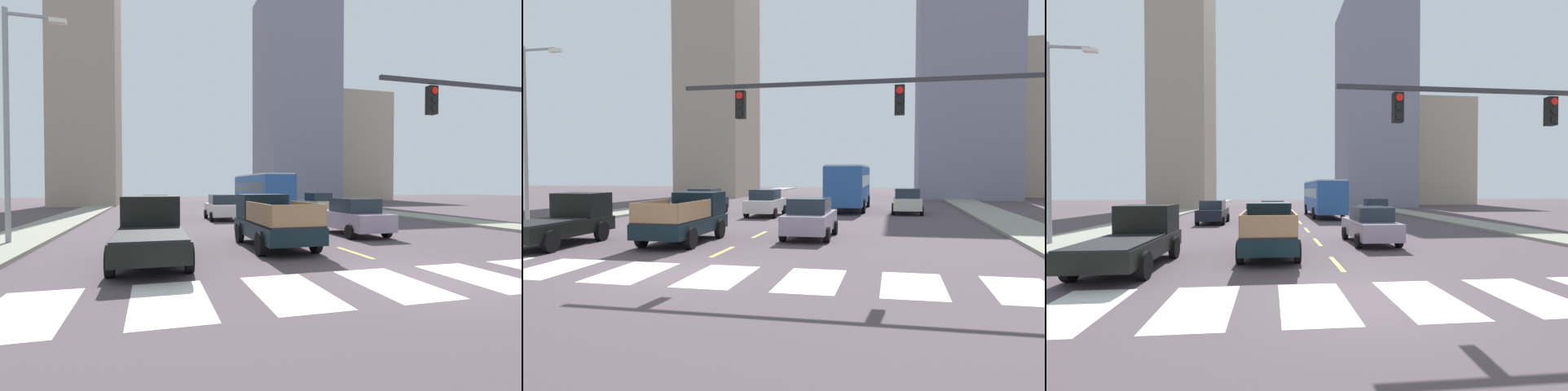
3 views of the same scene
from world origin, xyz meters
The scene contains 28 objects.
ground_plane centered at (0.00, 0.00, 0.00)m, with size 160.00×160.00×0.00m, color #4B3E46.
sidewalk_right centered at (12.12, 18.00, 0.07)m, with size 2.85×110.00×0.15m, color gray.
sidewalk_left centered at (-12.12, 18.00, 0.07)m, with size 2.85×110.00×0.15m, color gray.
crosswalk_stripe_2 centered at (-3.82, 0.00, 0.00)m, with size 1.54×3.02×0.01m, color silver.
crosswalk_stripe_3 centered at (-1.27, 0.00, 0.00)m, with size 1.54×3.02×0.01m, color silver.
crosswalk_stripe_4 centered at (1.27, 0.00, 0.00)m, with size 1.54×3.02×0.01m, color silver.
crosswalk_stripe_5 centered at (3.82, 0.00, 0.00)m, with size 1.54×3.02×0.01m, color silver.
crosswalk_stripe_6 centered at (6.37, 0.00, 0.00)m, with size 1.54×3.02×0.01m, color silver.
crosswalk_stripe_7 centered at (8.92, 0.00, 0.00)m, with size 1.54×3.02×0.01m, color silver.
lane_dash_0 centered at (0.00, 4.00, 0.00)m, with size 0.16×2.40×0.01m, color #D7C64F.
lane_dash_1 centered at (0.00, 9.00, 0.00)m, with size 0.16×2.40×0.01m, color #D7C64F.
lane_dash_2 centered at (0.00, 14.00, 0.00)m, with size 0.16×2.40×0.01m, color #D7C64F.
lane_dash_3 centered at (0.00, 19.00, 0.00)m, with size 0.16×2.40×0.01m, color #D7C64F.
lane_dash_4 centered at (0.00, 24.00, 0.00)m, with size 0.16×2.40×0.01m, color #D7C64F.
lane_dash_5 centered at (0.00, 29.00, 0.00)m, with size 0.16×2.40×0.01m, color #D7C64F.
lane_dash_6 centered at (0.00, 34.00, 0.00)m, with size 0.16×2.40×0.01m, color #D7C64F.
lane_dash_7 centered at (0.00, 39.00, 0.00)m, with size 0.16×2.40×0.01m, color #D7C64F.
pickup_stakebed centered at (-2.30, 6.29, 0.94)m, with size 2.18×5.20×1.96m.
pickup_dark centered at (-6.74, 4.51, 0.92)m, with size 2.18×5.20×1.96m.
city_bus centered at (2.64, 24.90, 1.95)m, with size 2.72×10.80×3.32m.
sedan_near_left centered at (-6.46, 18.97, 0.86)m, with size 2.02×4.40×1.72m.
sedan_mid centered at (2.41, 8.36, 0.86)m, with size 2.02×4.40×1.72m.
sedan_far centered at (6.78, 22.13, 0.86)m, with size 2.02×4.40×1.72m.
sedan_near_right centered at (-2.09, 18.21, 0.86)m, with size 2.02×4.40×1.72m.
traffic_signal_gantry centered at (7.34, 1.89, 4.30)m, with size 11.80×0.27×6.00m.
streetlight_left centered at (-11.81, 8.87, 4.97)m, with size 2.20×0.28×9.00m.
tower_tall_centre centered at (-14.15, 43.26, 16.47)m, with size 7.16×10.07×32.94m, color tan.
block_mid_left centered at (13.23, 44.42, 14.79)m, with size 9.86×10.59×29.58m, color gray.
Camera 2 is at (5.88, -12.74, 2.81)m, focal length 34.56 mm.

